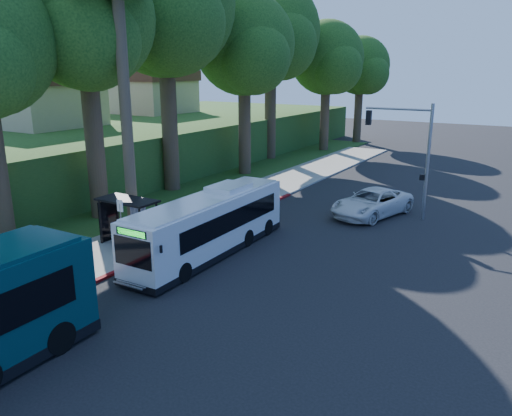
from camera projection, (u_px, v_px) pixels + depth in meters
The scene contains 16 objects.
ground at pixel (276, 254), 24.92m from camera, with size 140.00×140.00×0.00m, color black.
sidewalk at pixel (165, 229), 28.55m from camera, with size 4.50×70.00×0.12m, color gray.
red_curb at pixel (146, 259), 24.10m from camera, with size 0.25×30.00×0.13m, color maroon.
grass_verge at pixel (150, 198), 35.52m from camera, with size 8.00×70.00×0.06m, color #234719.
bus_shelter at pixel (126, 212), 25.70m from camera, with size 3.20×1.51×2.55m.
stop_sign_pole at pixel (121, 223), 22.94m from camera, with size 0.35×0.06×3.17m.
traffic_signal_pole at pixel (412, 146), 30.09m from camera, with size 4.10×0.30×7.00m.
hillside_backdrop at pixel (119, 136), 49.83m from camera, with size 24.00×60.00×8.80m.
tree_0 at pixel (86, 27), 28.09m from camera, with size 8.40×8.00×15.70m.
tree_1 at pixel (166, 12), 34.75m from camera, with size 10.50×10.00×18.26m.
tree_2 at pixel (245, 50), 41.21m from camera, with size 8.82×8.40×15.12m.
tree_3 at pixel (272, 36), 48.39m from camera, with size 10.08×9.60×17.28m.
tree_4 at pixel (327, 61), 54.36m from camera, with size 8.40×8.00×14.14m.
tree_5 at pixel (361, 69), 60.66m from camera, with size 7.35×7.00×12.86m.
white_bus at pixel (211, 223), 24.66m from camera, with size 2.43×10.70×3.18m.
pickup at pixel (372, 203), 31.25m from camera, with size 2.77×6.00×1.67m, color silver.
Camera 1 is at (11.26, -20.53, 8.90)m, focal length 35.00 mm.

